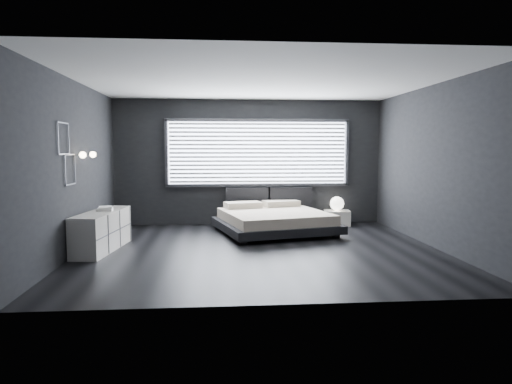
{
  "coord_description": "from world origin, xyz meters",
  "views": [
    {
      "loc": [
        -0.7,
        -7.54,
        1.69
      ],
      "look_at": [
        0.0,
        0.85,
        0.9
      ],
      "focal_mm": 32.0,
      "sensor_mm": 36.0,
      "label": 1
    }
  ],
  "objects": [
    {
      "name": "wall_art_lower",
      "position": [
        -2.98,
        -0.3,
        1.38
      ],
      "size": [
        0.01,
        0.48,
        0.48
      ],
      "color": "#47474C",
      "rests_on": "ground"
    },
    {
      "name": "nightstand",
      "position": [
        1.94,
        2.37,
        0.16
      ],
      "size": [
        0.62,
        0.54,
        0.33
      ],
      "primitive_type": "cube",
      "rotation": [
        0.0,
        0.0,
        -0.14
      ],
      "color": "white",
      "rests_on": "ground"
    },
    {
      "name": "bed",
      "position": [
        0.43,
        1.58,
        0.26
      ],
      "size": [
        2.6,
        2.53,
        0.56
      ],
      "color": "black",
      "rests_on": "ground"
    },
    {
      "name": "wall_art_upper",
      "position": [
        -2.98,
        -0.55,
        1.85
      ],
      "size": [
        0.01,
        0.48,
        0.48
      ],
      "color": "#47474C",
      "rests_on": "ground"
    },
    {
      "name": "dresser",
      "position": [
        -2.65,
        0.19,
        0.33
      ],
      "size": [
        0.67,
        1.68,
        0.65
      ],
      "color": "white",
      "rests_on": "ground"
    },
    {
      "name": "room",
      "position": [
        0.0,
        0.0,
        1.4
      ],
      "size": [
        6.04,
        6.0,
        2.8
      ],
      "color": "black",
      "rests_on": "ground"
    },
    {
      "name": "sconce_far",
      "position": [
        -2.88,
        0.65,
        1.6
      ],
      "size": [
        0.18,
        0.11,
        0.11
      ],
      "color": "silver",
      "rests_on": "ground"
    },
    {
      "name": "sconce_near",
      "position": [
        -2.88,
        0.05,
        1.6
      ],
      "size": [
        0.18,
        0.11,
        0.11
      ],
      "color": "silver",
      "rests_on": "ground"
    },
    {
      "name": "headboard",
      "position": [
        0.44,
        2.64,
        0.57
      ],
      "size": [
        1.96,
        0.16,
        0.52
      ],
      "color": "black",
      "rests_on": "ground"
    },
    {
      "name": "book_stack",
      "position": [
        -2.62,
        0.34,
        0.68
      ],
      "size": [
        0.29,
        0.36,
        0.07
      ],
      "color": "white",
      "rests_on": "dresser"
    },
    {
      "name": "orb_lamp",
      "position": [
        1.95,
        2.38,
        0.48
      ],
      "size": [
        0.31,
        0.31,
        0.31
      ],
      "primitive_type": "sphere",
      "color": "white",
      "rests_on": "nightstand"
    },
    {
      "name": "window",
      "position": [
        0.2,
        2.7,
        1.61
      ],
      "size": [
        4.14,
        0.09,
        1.52
      ],
      "color": "white",
      "rests_on": "ground"
    }
  ]
}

